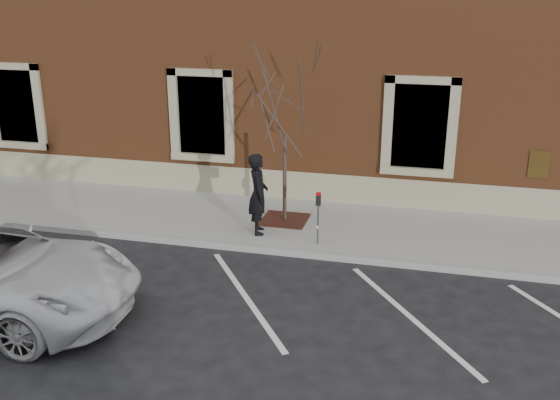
# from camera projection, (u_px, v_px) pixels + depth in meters

# --- Properties ---
(ground) EXTENTS (120.00, 120.00, 0.00)m
(ground) POSITION_uv_depth(u_px,v_px,m) (274.00, 253.00, 14.38)
(ground) COLOR #28282B
(ground) RESTS_ON ground
(sidewalk_near) EXTENTS (40.00, 3.50, 0.15)m
(sidewalk_near) POSITION_uv_depth(u_px,v_px,m) (291.00, 224.00, 15.96)
(sidewalk_near) COLOR #99978F
(sidewalk_near) RESTS_ON ground
(curb_near) EXTENTS (40.00, 0.12, 0.15)m
(curb_near) POSITION_uv_depth(u_px,v_px,m) (273.00, 251.00, 14.31)
(curb_near) COLOR #9E9E99
(curb_near) RESTS_ON ground
(parking_stripes) EXTENTS (28.00, 4.40, 0.01)m
(parking_stripes) POSITION_uv_depth(u_px,v_px,m) (245.00, 297.00, 12.36)
(parking_stripes) COLOR silver
(parking_stripes) RESTS_ON ground
(building_civic) EXTENTS (40.00, 8.62, 8.00)m
(building_civic) POSITION_uv_depth(u_px,v_px,m) (334.00, 46.00, 20.19)
(building_civic) COLOR brown
(building_civic) RESTS_ON ground
(man) EXTENTS (0.68, 0.83, 1.97)m
(man) POSITION_uv_depth(u_px,v_px,m) (258.00, 194.00, 14.89)
(man) COLOR black
(man) RESTS_ON sidewalk_near
(parking_meter) EXTENTS (0.11, 0.09, 1.25)m
(parking_meter) POSITION_uv_depth(u_px,v_px,m) (318.00, 209.00, 14.25)
(parking_meter) COLOR #595B60
(parking_meter) RESTS_ON sidewalk_near
(tree_grate) EXTENTS (1.16, 1.16, 0.03)m
(tree_grate) POSITION_uv_depth(u_px,v_px,m) (285.00, 220.00, 15.99)
(tree_grate) COLOR #452116
(tree_grate) RESTS_ON sidewalk_near
(sapling) EXTENTS (2.45, 2.45, 4.09)m
(sapling) POSITION_uv_depth(u_px,v_px,m) (285.00, 110.00, 15.07)
(sapling) COLOR #46322A
(sapling) RESTS_ON sidewalk_near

